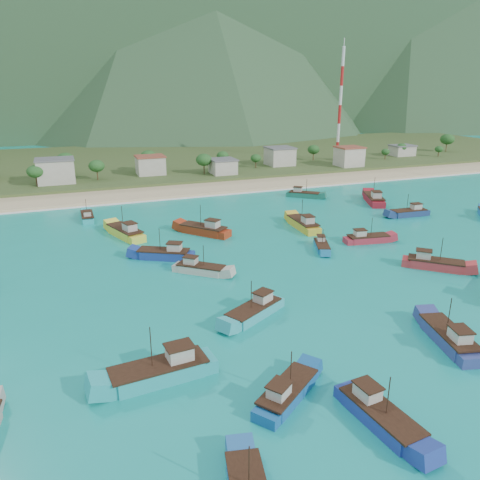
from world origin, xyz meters
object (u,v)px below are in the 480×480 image
object	(u,v)px
boat_23	(409,213)
boat_29	(322,247)
boat_0	(434,264)
boat_20	(165,255)
boat_28	(367,239)
boat_27	(449,339)
radio_tower	(340,105)
boat_7	(87,217)
boat_25	(161,372)
boat_18	(304,195)
boat_12	(204,230)
boat_14	(287,394)
boat_26	(126,233)
boat_1	(200,269)
boat_11	(374,199)
boat_31	(303,225)
boat_9	(379,416)
boat_30	(255,312)

from	to	relation	value
boat_23	boat_29	bearing A→B (deg)	115.99
boat_0	boat_20	size ratio (longest dim) A/B	0.91
boat_0	boat_28	bearing A→B (deg)	-128.70
boat_27	boat_28	xyz separation A→B (m)	(14.84, 39.05, -0.14)
radio_tower	boat_7	xyz separation A→B (m)	(-105.88, -52.80, -23.57)
boat_23	boat_25	distance (m)	88.52
boat_7	boat_18	bearing A→B (deg)	2.60
boat_0	boat_27	world-z (taller)	boat_27
boat_29	boat_12	bearing A→B (deg)	-20.45
boat_20	boat_27	world-z (taller)	boat_27
boat_14	boat_26	xyz separation A→B (m)	(-8.48, 64.18, 0.25)
boat_0	boat_18	bearing A→B (deg)	-141.84
boat_25	boat_29	distance (m)	52.36
boat_1	boat_18	distance (m)	65.14
boat_20	boat_29	xyz separation A→B (m)	(31.81, -6.03, -0.32)
boat_7	boat_29	distance (m)	59.82
boat_11	boat_31	bearing A→B (deg)	-130.97
boat_20	boat_0	bearing A→B (deg)	-87.73
boat_9	boat_25	size ratio (longest dim) A/B	0.85
boat_25	boat_7	bearing A→B (deg)	-2.33
boat_0	boat_11	xyz separation A→B (m)	(20.17, 46.09, 0.20)
radio_tower	boat_0	bearing A→B (deg)	-113.41
boat_25	boat_31	xyz separation A→B (m)	(43.96, 47.20, -0.05)
boat_30	boat_31	distance (m)	46.10
boat_28	boat_0	bearing A→B (deg)	17.65
radio_tower	boat_30	size ratio (longest dim) A/B	4.10
boat_18	boat_25	distance (m)	96.08
boat_1	boat_12	size ratio (longest dim) A/B	0.80
boat_27	boat_28	size ratio (longest dim) A/B	1.14
boat_14	boat_25	xyz separation A→B (m)	(-12.04, 8.49, 0.27)
boat_7	boat_11	size ratio (longest dim) A/B	0.71
radio_tower	boat_25	size ratio (longest dim) A/B	3.48
boat_28	boat_9	bearing A→B (deg)	-25.24
boat_11	boat_25	size ratio (longest dim) A/B	1.03
boat_1	boat_11	world-z (taller)	boat_11
boat_18	boat_20	world-z (taller)	boat_20
boat_27	boat_26	bearing A→B (deg)	132.98
boat_1	boat_26	bearing A→B (deg)	-119.49
boat_12	boat_30	distance (m)	41.05
boat_14	boat_26	bearing A→B (deg)	151.68
boat_31	boat_14	bearing A→B (deg)	-116.86
radio_tower	boat_7	world-z (taller)	radio_tower
boat_0	boat_7	distance (m)	81.69
boat_23	boat_31	bearing A→B (deg)	93.41
boat_0	boat_18	world-z (taller)	boat_0
boat_18	boat_25	size ratio (longest dim) A/B	0.75
boat_12	boat_14	world-z (taller)	boat_12
boat_18	boat_31	world-z (taller)	boat_31
boat_9	boat_18	world-z (taller)	boat_9
boat_23	boat_25	size ratio (longest dim) A/B	0.83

